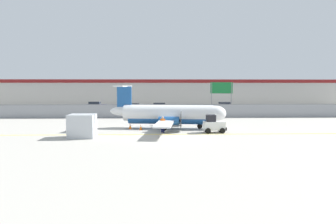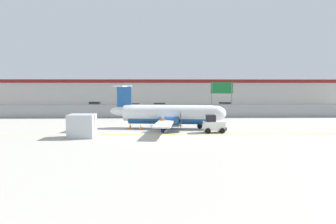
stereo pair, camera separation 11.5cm
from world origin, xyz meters
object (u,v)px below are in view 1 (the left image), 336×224
(parked_car_2, at_px, (159,107))
(traffic_cone_near_left, at_px, (141,127))
(traffic_cone_near_right, at_px, (200,125))
(cargo_container, at_px, (82,126))
(traffic_cone_far_right, at_px, (130,126))
(baggage_tug, at_px, (214,124))
(parked_car_3, at_px, (199,109))
(highway_sign, at_px, (221,91))
(ground_crew_worker, at_px, (163,124))
(parked_car_1, at_px, (133,108))
(traffic_cone_far_left, at_px, (199,123))
(parked_car_0, at_px, (95,106))
(parked_car_4, at_px, (225,106))
(commuter_airplane, at_px, (170,114))

(parked_car_2, bearing_deg, traffic_cone_near_left, 83.66)
(traffic_cone_near_right, bearing_deg, traffic_cone_near_left, -164.03)
(cargo_container, height_order, traffic_cone_far_right, cargo_container)
(baggage_tug, bearing_deg, parked_car_3, 84.13)
(traffic_cone_far_right, xyz_separation_m, highway_sign, (13.40, 14.11, 3.83))
(traffic_cone_near_left, bearing_deg, ground_crew_worker, -39.55)
(ground_crew_worker, relative_size, parked_car_1, 0.40)
(baggage_tug, relative_size, cargo_container, 0.97)
(traffic_cone_far_left, height_order, parked_car_0, parked_car_0)
(ground_crew_worker, relative_size, parked_car_3, 0.40)
(parked_car_0, relative_size, parked_car_4, 0.99)
(baggage_tug, xyz_separation_m, traffic_cone_far_left, (-0.69, 5.86, -0.54))
(parked_car_4, height_order, highway_sign, highway_sign)
(parked_car_1, bearing_deg, commuter_airplane, 106.24)
(baggage_tug, relative_size, ground_crew_worker, 1.39)
(ground_crew_worker, relative_size, parked_car_0, 0.40)
(cargo_container, xyz_separation_m, traffic_cone_near_right, (12.16, 6.71, -0.79))
(traffic_cone_near_left, relative_size, parked_car_0, 0.15)
(cargo_container, xyz_separation_m, highway_sign, (17.39, 19.74, 3.04))
(parked_car_2, bearing_deg, traffic_cone_near_right, 100.71)
(parked_car_1, height_order, parked_car_4, same)
(cargo_container, height_order, traffic_cone_near_left, cargo_container)
(baggage_tug, distance_m, traffic_cone_near_right, 4.25)
(traffic_cone_far_left, distance_m, parked_car_2, 21.29)
(baggage_tug, xyz_separation_m, parked_car_4, (7.71, 28.85, 0.04))
(commuter_airplane, xyz_separation_m, traffic_cone_near_left, (-3.33, -1.27, -1.29))
(traffic_cone_near_right, distance_m, parked_car_4, 26.15)
(parked_car_2, bearing_deg, baggage_tug, 100.54)
(commuter_airplane, bearing_deg, traffic_cone_near_right, 18.26)
(ground_crew_worker, distance_m, cargo_container, 8.14)
(commuter_airplane, xyz_separation_m, highway_sign, (8.81, 13.74, 2.54))
(ground_crew_worker, distance_m, highway_sign, 19.84)
(ground_crew_worker, xyz_separation_m, traffic_cone_far_left, (4.63, 5.70, -0.64))
(parked_car_1, bearing_deg, parked_car_2, -163.07)
(parked_car_3, xyz_separation_m, parked_car_4, (6.24, 7.36, 0.00))
(baggage_tug, height_order, ground_crew_worker, baggage_tug)
(baggage_tug, distance_m, traffic_cone_far_left, 5.93)
(ground_crew_worker, height_order, traffic_cone_far_left, ground_crew_worker)
(traffic_cone_far_right, height_order, parked_car_0, parked_car_0)
(traffic_cone_near_left, bearing_deg, parked_car_0, 110.95)
(traffic_cone_far_left, distance_m, traffic_cone_far_right, 8.77)
(ground_crew_worker, relative_size, cargo_container, 0.70)
(traffic_cone_near_left, bearing_deg, commuter_airplane, 20.84)
(traffic_cone_far_left, distance_m, highway_sign, 12.97)
(baggage_tug, height_order, traffic_cone_far_left, baggage_tug)
(baggage_tug, height_order, parked_car_1, baggage_tug)
(parked_car_0, relative_size, parked_car_3, 1.01)
(commuter_airplane, bearing_deg, parked_car_0, 124.59)
(cargo_container, distance_m, parked_car_1, 27.77)
(commuter_airplane, bearing_deg, traffic_cone_near_left, -152.10)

